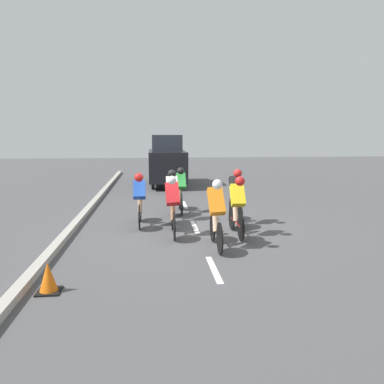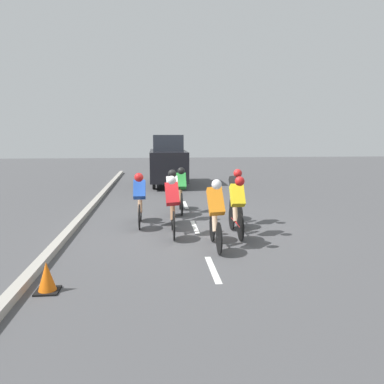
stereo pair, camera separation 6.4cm
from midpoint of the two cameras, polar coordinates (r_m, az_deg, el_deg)
ground_plane at (r=9.99m, az=0.67°, el=-5.48°), size 60.00×60.00×0.00m
lane_stripe_near at (r=7.05m, az=3.45°, el=-11.64°), size 0.12×1.40×0.01m
lane_stripe_mid at (r=10.08m, az=0.60°, el=-5.32°), size 0.12×1.40×0.01m
lane_stripe_far at (r=13.20m, az=-0.88°, el=-1.94°), size 0.12×1.40×0.01m
curb at (r=10.24m, az=-17.57°, el=-5.13°), size 0.20×28.91×0.14m
cyclist_white at (r=10.68m, az=-2.83°, el=-0.23°), size 0.34×1.69×1.50m
cyclist_yellow at (r=9.11m, az=7.07°, el=-1.84°), size 0.32×1.68×1.49m
cyclist_green at (r=11.75m, az=-1.56°, el=0.49°), size 0.32×1.64×1.47m
cyclist_blue at (r=10.12m, az=-7.80°, el=-0.82°), size 0.32×1.62×1.47m
cyclist_orange at (r=8.06m, az=3.84°, el=-3.09°), size 0.35×1.63×1.55m
cyclist_red at (r=9.09m, az=-2.80°, el=-1.91°), size 0.36×1.69×1.50m
cyclist_black at (r=10.31m, az=6.93°, el=-0.43°), size 0.35×1.66×1.55m
support_car at (r=18.28m, az=-3.60°, el=4.81°), size 1.70×4.36×2.43m
traffic_cone at (r=6.43m, az=-20.98°, el=-12.08°), size 0.36×0.36×0.49m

